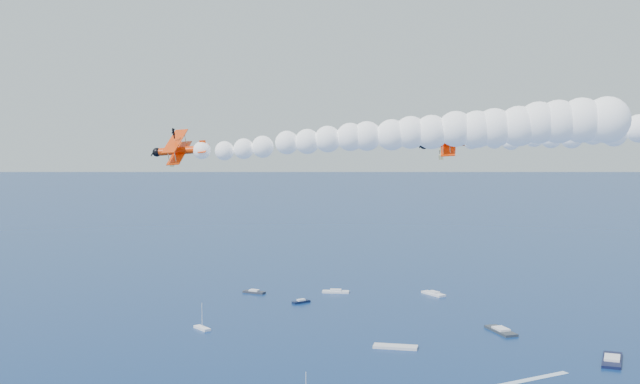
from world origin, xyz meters
The scene contains 4 objects.
biplane_lead centered at (24.20, 41.85, 56.82)m, with size 8.20×9.20×5.54m, color #FE3605, non-canonical shape.
biplane_trail centered at (-2.45, 17.58, 55.96)m, with size 7.15×8.02×4.83m, color #F63905, non-canonical shape.
smoke_trail_trail centered at (22.47, 29.67, 58.05)m, with size 50.13×27.24×9.86m, color white, non-canonical shape.
spectator_boats centered at (-0.15, 111.41, 0.35)m, with size 212.08×187.77×0.70m.
Camera 1 is at (67.59, -63.46, 59.54)m, focal length 46.69 mm.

